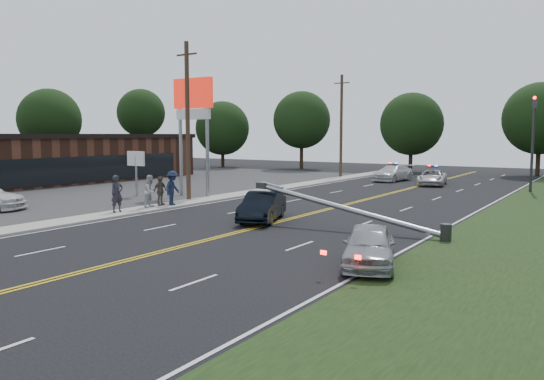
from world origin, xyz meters
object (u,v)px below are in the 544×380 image
Objects in this scene: traffic_signal at (533,135)px; waiting_sedan at (369,246)px; emergency_b at (393,173)px; bystander_a at (117,194)px; small_sign at (136,162)px; bystander_d at (160,191)px; crashed_sedan at (262,206)px; fallen_streetlight at (356,211)px; utility_pole_mid at (188,121)px; emergency_a at (432,178)px; bystander_b at (151,191)px; utility_pole_far at (341,126)px; pylon_sign at (193,108)px; bystander_c at (172,188)px.

traffic_signal is 27.71m from waiting_sedan.
bystander_a is at bearing -93.24° from emergency_b.
waiting_sedan is at bearing -24.12° from small_sign.
bystander_d is (-0.01, 3.17, -0.13)m from bystander_a.
crashed_sedan is 9.71m from waiting_sedan.
fallen_streetlight is 1.85× the size of emergency_b.
fallen_streetlight is at bearing -94.47° from bystander_d.
bystander_a is 1.15× the size of bystander_d.
utility_pole_mid is 5.82× the size of bystander_d.
traffic_signal is 3.57× the size of bystander_a.
waiting_sedan is 29.38m from emergency_a.
bystander_b is (-0.02, 2.43, -0.07)m from bystander_a.
utility_pole_far is 2.19× the size of emergency_a.
utility_pole_far is (-17.50, 4.00, 0.88)m from traffic_signal.
bystander_b is at bearing 178.50° from bystander_d.
emergency_b is 2.95× the size of bystander_d.
small_sign is (-3.50, -2.00, -3.66)m from pylon_sign.
utility_pole_far reaches higher than pylon_sign.
pylon_sign is 21.70m from waiting_sedan.
emergency_a is 0.90× the size of emergency_b.
pylon_sign reaches higher than bystander_a.
waiting_sedan is 0.79× the size of emergency_b.
waiting_sedan is 2.18× the size of bystander_b.
bystander_a reaches higher than emergency_a.
traffic_signal is 22.62m from fallen_streetlight.
crashed_sedan is 8.09m from bystander_a.
emergency_a is at bearing -19.00° from emergency_b.
utility_pole_mid is at bearing 0.00° from small_sign.
fallen_streetlight is 2.13× the size of crashed_sedan.
traffic_signal is 23.99m from crashed_sedan.
crashed_sedan is at bearing -25.05° from utility_pole_mid.
bystander_a reaches higher than bystander_b.
utility_pole_mid reaches higher than bystander_d.
utility_pole_far reaches higher than bystander_c.
fallen_streetlight is 5.11× the size of bystander_b.
small_sign is at bearing -138.16° from emergency_a.
bystander_d is at bearing 153.91° from crashed_sedan.
utility_pole_far is at bearing -12.99° from bystander_c.
waiting_sedan is (7.96, -5.55, -0.04)m from crashed_sedan.
pylon_sign is 21.13m from emergency_b.
bystander_d is at bearing -123.15° from emergency_a.
traffic_signal reaches higher than fallen_streetlight.
waiting_sedan is at bearing -55.46° from crashed_sedan.
bystander_d reaches higher than waiting_sedan.
fallen_streetlight is 12.74m from bystander_b.
emergency_a is at bearing 62.81° from utility_pole_mid.
pylon_sign reaches higher than waiting_sedan.
utility_pole_far reaches higher than traffic_signal.
waiting_sedan is at bearing -30.09° from utility_pole_mid.
traffic_signal is at bearing 38.90° from small_sign.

